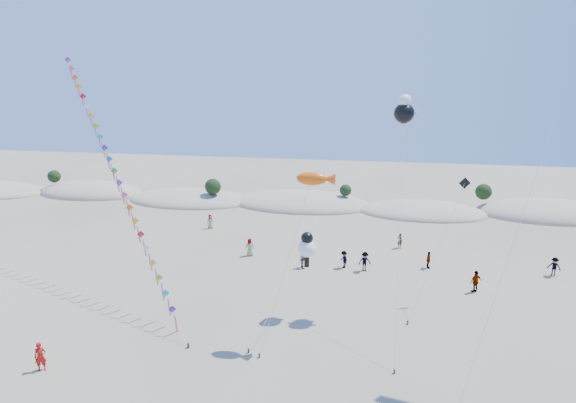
# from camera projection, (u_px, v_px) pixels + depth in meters

# --- Properties ---
(dune_ridge) EXTENTS (145.30, 11.49, 5.57)m
(dune_ridge) POSITION_uv_depth(u_px,v_px,m) (309.00, 204.00, 66.00)
(dune_ridge) COLOR tan
(dune_ridge) RESTS_ON ground
(kite_train) EXTENTS (18.08, 17.07, 19.44)m
(kite_train) POSITION_uv_depth(u_px,v_px,m) (113.00, 168.00, 39.57)
(kite_train) COLOR #3F2D1E
(kite_train) RESTS_ON ground
(fish_kite) EXTENTS (4.38, 4.14, 11.56)m
(fish_kite) POSITION_uv_depth(u_px,v_px,m) (316.00, 179.00, 30.97)
(fish_kite) COLOR #3F2D1E
(fish_kite) RESTS_ON ground
(cartoon_kite_low) EXTENTS (3.73, 6.65, 6.52)m
(cartoon_kite_low) POSITION_uv_depth(u_px,v_px,m) (307.00, 246.00, 35.18)
(cartoon_kite_low) COLOR #3F2D1E
(cartoon_kite_low) RESTS_ON ground
(cartoon_kite_high) EXTENTS (2.00, 10.64, 16.23)m
(cartoon_kite_high) POSITION_uv_depth(u_px,v_px,m) (404.00, 111.00, 34.69)
(cartoon_kite_high) COLOR #3F2D1E
(cartoon_kite_high) RESTS_ON ground
(dark_kite) EXTENTS (4.59, 5.80, 9.91)m
(dark_kite) POSITION_uv_depth(u_px,v_px,m) (450.00, 220.00, 36.56)
(dark_kite) COLOR #3F2D1E
(dark_kite) RESTS_ON ground
(flyer_foreground) EXTENTS (0.80, 0.70, 1.85)m
(flyer_foreground) POSITION_uv_depth(u_px,v_px,m) (40.00, 357.00, 29.42)
(flyer_foreground) COLOR #B0100E
(flyer_foreground) RESTS_ON ground
(beachgoers) EXTENTS (35.92, 13.36, 1.89)m
(beachgoers) POSITION_uv_depth(u_px,v_px,m) (371.00, 257.00, 45.33)
(beachgoers) COLOR slate
(beachgoers) RESTS_ON ground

